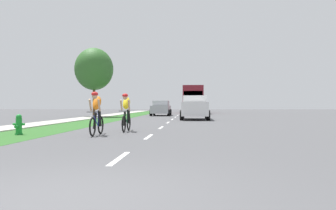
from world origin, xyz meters
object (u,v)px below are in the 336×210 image
Objects in this scene: sedan_silver at (161,108)px; street_tree_near at (94,69)px; bus_maroon at (193,98)px; fire_hydrant_green at (19,125)px; suv_white at (195,107)px; cyclist_trailing at (126,112)px; cyclist_lead at (97,113)px.

sedan_silver is 7.93m from street_tree_near.
bus_maroon is (3.32, 11.45, 1.21)m from sedan_silver.
fire_hydrant_green is 0.12× the size of street_tree_near.
cyclist_trailing is at bearing -104.42° from suv_white.
fire_hydrant_green is 14.93m from suv_white.
cyclist_lead is 33.90m from bus_maroon.
cyclist_lead is at bearing -0.27° from fire_hydrant_green.
cyclist_lead is 22.24m from sedan_silver.
cyclist_trailing is at bearing -69.05° from street_tree_near.
fire_hydrant_green is 0.16× the size of suv_white.
fire_hydrant_green is 18.91m from street_tree_near.
bus_maroon is at bearing 84.83° from cyclist_trailing.
cyclist_trailing reaches higher than sedan_silver.
cyclist_trailing is (0.72, 1.88, 0.00)m from cyclist_lead.
street_tree_near reaches higher than cyclist_trailing.
fire_hydrant_green is at bearing -116.39° from suv_white.
sedan_silver is at bearing 89.26° from cyclist_lead.
bus_maroon is at bearing 78.99° from fire_hydrant_green.
cyclist_trailing is 17.96m from street_tree_near.
cyclist_lead is at bearing -73.09° from street_tree_near.
cyclist_lead is 1.00× the size of cyclist_trailing.
suv_white is at bearing -69.02° from sedan_silver.
street_tree_near is (-5.85, -3.93, 3.64)m from sedan_silver.
bus_maroon is (3.60, 33.69, 1.17)m from cyclist_lead.
suv_white is 1.09× the size of sedan_silver.
cyclist_lead reaches higher than sedan_silver.
cyclist_lead is 0.40× the size of sedan_silver.
bus_maroon reaches higher than sedan_silver.
fire_hydrant_green is 0.44× the size of cyclist_lead.
bus_maroon is 1.82× the size of street_tree_near.
sedan_silver is 11.98m from bus_maroon.
suv_white reaches higher than fire_hydrant_green.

